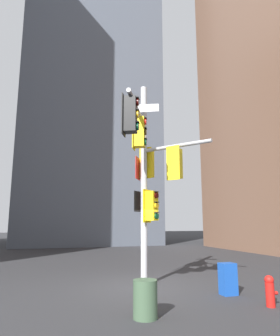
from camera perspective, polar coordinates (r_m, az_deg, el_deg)
ground at (r=10.85m, az=0.78°, el=-21.20°), size 120.00×120.00×0.00m
building_mid_block at (r=37.52m, az=-9.76°, el=16.72°), size 13.43×13.43×37.92m
signal_pole_assembly at (r=10.24m, az=1.46°, el=0.39°), size 3.10×3.20×7.04m
fire_hydrant at (r=8.85m, az=23.18°, el=-20.32°), size 0.33×0.23×0.76m
newspaper_box at (r=9.81m, az=16.16°, el=-19.32°), size 0.45×0.36×0.90m
trash_bin at (r=7.31m, az=0.98°, el=-23.36°), size 0.54×0.54×0.81m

